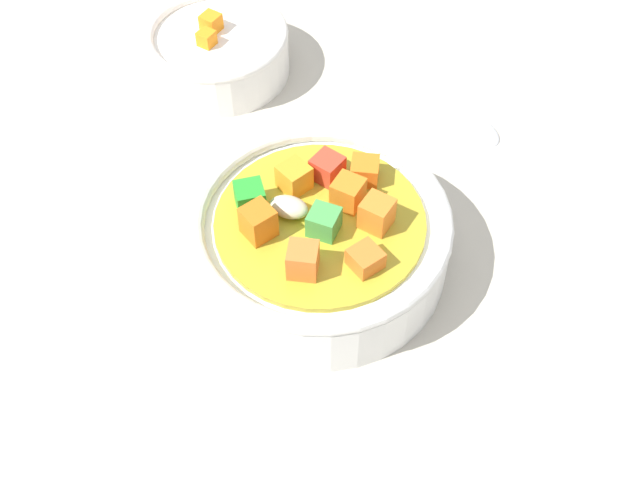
{
  "coord_description": "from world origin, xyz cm",
  "views": [
    {
      "loc": [
        -29.11,
        8.15,
        40.68
      ],
      "look_at": [
        0.0,
        0.0,
        2.31
      ],
      "focal_mm": 44.59,
      "sensor_mm": 36.0,
      "label": 1
    }
  ],
  "objects": [
    {
      "name": "soup_bowl_main",
      "position": [
        0.01,
        0.0,
        2.61
      ],
      "size": [
        15.99,
        15.99,
        6.28
      ],
      "color": "white",
      "rests_on": "ground_plane"
    },
    {
      "name": "spoon",
      "position": [
        2.5,
        -16.45,
        0.43
      ],
      "size": [
        22.51,
        9.05,
        0.98
      ],
      "rotation": [
        0.0,
        0.0,
        6.62
      ],
      "color": "silver",
      "rests_on": "ground_plane"
    },
    {
      "name": "side_bowl_small",
      "position": [
        20.14,
        2.53,
        2.05
      ],
      "size": [
        11.01,
        11.01,
        4.61
      ],
      "color": "white",
      "rests_on": "ground_plane"
    },
    {
      "name": "ground_plane",
      "position": [
        0.0,
        0.0,
        -1.0
      ],
      "size": [
        140.0,
        140.0,
        2.0
      ],
      "primitive_type": "cube",
      "color": "#BAB2A0"
    }
  ]
}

